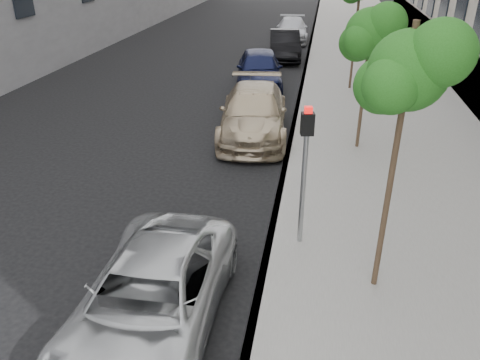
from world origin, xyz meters
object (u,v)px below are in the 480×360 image
(tree_near, at_px, (410,71))
(sedan_blue, at_px, (259,69))
(tree_mid, at_px, (372,33))
(suv, at_px, (254,112))
(sedan_black, at_px, (285,45))
(minivan, at_px, (151,299))
(sedan_rear, at_px, (292,30))
(signal_pole, at_px, (305,161))

(tree_near, height_order, sedan_blue, tree_near)
(tree_near, bearing_deg, tree_mid, 90.00)
(tree_mid, distance_m, suv, 4.36)
(suv, bearing_deg, sedan_black, 84.28)
(minivan, bearing_deg, tree_mid, 65.58)
(minivan, bearing_deg, sedan_rear, 88.97)
(sedan_blue, relative_size, sedan_black, 1.06)
(tree_near, xyz_separation_m, sedan_blue, (-3.90, 12.87, -3.20))
(tree_near, relative_size, sedan_black, 1.04)
(tree_mid, height_order, signal_pole, tree_mid)
(sedan_blue, bearing_deg, sedan_rear, 78.55)
(suv, distance_m, sedan_blue, 5.59)
(suv, bearing_deg, tree_near, -71.27)
(suv, bearing_deg, sedan_blue, 90.21)
(suv, height_order, sedan_blue, sedan_blue)
(tree_mid, xyz_separation_m, minivan, (-3.64, -8.14, -2.81))
(suv, xyz_separation_m, sedan_rear, (0.00, 16.69, -0.06))
(minivan, relative_size, sedan_blue, 0.97)
(sedan_black, distance_m, sedan_rear, 5.23)
(tree_near, bearing_deg, sedan_black, 100.05)
(signal_pole, relative_size, sedan_black, 0.65)
(suv, xyz_separation_m, sedan_black, (0.00, 11.46, -0.02))
(signal_pole, xyz_separation_m, minivan, (-2.20, -2.78, -1.32))
(tree_near, xyz_separation_m, suv, (-3.33, 7.32, -3.25))
(tree_near, distance_m, tree_mid, 6.52)
(tree_mid, relative_size, sedan_rear, 0.87)
(sedan_black, bearing_deg, tree_mid, -81.87)
(minivan, bearing_deg, suv, 87.67)
(tree_mid, height_order, minivan, tree_mid)
(tree_mid, height_order, sedan_blue, tree_mid)
(tree_near, relative_size, signal_pole, 1.61)
(minivan, height_order, suv, suv)
(sedan_blue, distance_m, sedan_rear, 11.15)
(signal_pole, bearing_deg, minivan, -139.50)
(tree_near, xyz_separation_m, signal_pole, (-1.44, 1.13, -2.04))
(suv, distance_m, sedan_rear, 16.69)
(tree_near, bearing_deg, sedan_blue, 106.87)
(suv, distance_m, sedan_black, 11.46)
(minivan, bearing_deg, signal_pole, 51.26)
(signal_pole, xyz_separation_m, sedan_black, (-1.89, 17.64, -1.22))
(sedan_black, xyz_separation_m, sedan_rear, (-0.00, 5.23, -0.04))
(tree_near, xyz_separation_m, sedan_black, (-3.33, 18.77, -3.27))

